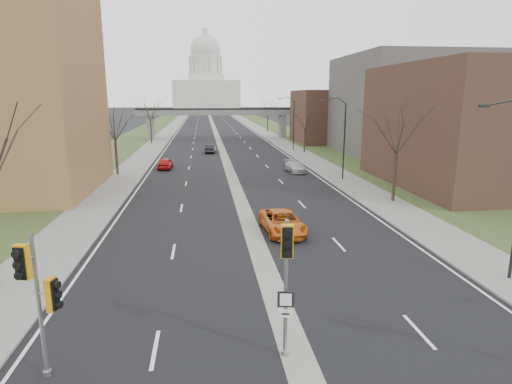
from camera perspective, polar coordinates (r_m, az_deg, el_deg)
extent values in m
plane|color=black|center=(15.30, 6.43, -23.02)|extent=(700.00, 700.00, 0.00)
cube|color=black|center=(162.33, -5.98, 9.45)|extent=(20.00, 600.00, 0.01)
cube|color=gray|center=(162.33, -5.98, 9.45)|extent=(1.20, 600.00, 0.02)
cube|color=gray|center=(163.00, -1.70, 9.55)|extent=(4.00, 600.00, 0.12)
cube|color=gray|center=(162.55, -10.27, 9.34)|extent=(4.00, 600.00, 0.12)
cube|color=#30431F|center=(163.66, 0.42, 9.56)|extent=(8.00, 600.00, 0.10)
cube|color=#30431F|center=(162.99, -12.40, 9.26)|extent=(8.00, 600.00, 0.10)
cube|color=#4F3225|center=(48.43, 27.28, 7.83)|extent=(16.00, 20.00, 12.00)
cube|color=#57544F|center=(71.21, 19.24, 10.84)|extent=(18.00, 22.00, 15.00)
cube|color=#4F3225|center=(85.89, 10.14, 9.86)|extent=(14.00, 14.00, 10.00)
cube|color=slate|center=(92.93, -13.88, 8.35)|extent=(1.20, 2.50, 5.00)
cube|color=slate|center=(93.85, 3.55, 8.72)|extent=(1.20, 2.50, 5.00)
cube|color=slate|center=(92.17, -5.16, 10.49)|extent=(34.00, 3.00, 1.00)
cube|color=black|center=(92.15, -5.17, 10.93)|extent=(34.00, 0.15, 0.50)
cube|color=silver|center=(332.07, -6.62, 12.77)|extent=(48.00, 42.00, 20.00)
cube|color=silver|center=(332.33, -6.68, 14.84)|extent=(26.00, 26.00, 5.00)
cylinder|color=silver|center=(332.81, -6.72, 16.39)|extent=(22.00, 22.00, 14.00)
sphere|color=silver|center=(333.72, -6.77, 18.27)|extent=(22.00, 22.00, 22.00)
cylinder|color=silver|center=(335.05, -6.82, 20.23)|extent=(3.60, 3.60, 4.50)
cube|color=black|center=(22.00, 28.31, 10.05)|extent=(0.45, 0.18, 0.14)
cylinder|color=black|center=(46.74, 11.67, 6.53)|extent=(0.16, 0.16, 8.00)
cube|color=black|center=(45.82, 9.13, 11.96)|extent=(0.45, 0.18, 0.14)
cylinder|color=black|center=(71.78, 5.04, 8.79)|extent=(0.16, 0.16, 8.00)
cube|color=black|center=(71.18, 3.26, 12.29)|extent=(0.45, 0.18, 0.14)
cylinder|color=#382B21|center=(51.50, -18.10, 4.32)|extent=(0.28, 0.28, 3.75)
cylinder|color=#382B21|center=(84.91, -13.82, 7.80)|extent=(0.28, 0.28, 4.25)
cylinder|color=#382B21|center=(38.26, 17.98, 1.82)|extent=(0.28, 0.28, 4.00)
cylinder|color=#382B21|center=(69.31, 6.50, 6.76)|extent=(0.28, 0.28, 3.50)
cylinder|color=#382B21|center=(108.46, 1.56, 9.14)|extent=(0.28, 0.28, 4.25)
cylinder|color=gray|center=(15.46, -26.92, -13.52)|extent=(0.13, 0.13, 4.89)
cylinder|color=gray|center=(16.58, -26.05, -20.87)|extent=(0.26, 0.26, 0.19)
cube|color=#C4820B|center=(14.48, -28.66, -8.20)|extent=(0.48, 0.47, 1.08)
cube|color=#C4820B|center=(15.01, -25.60, -12.20)|extent=(0.47, 0.48, 1.08)
cylinder|color=gray|center=(14.90, 4.00, -12.91)|extent=(0.13, 0.13, 4.97)
cylinder|color=gray|center=(16.07, 3.86, -20.61)|extent=(0.27, 0.27, 0.19)
cube|color=#C4820B|center=(13.73, 4.18, -6.57)|extent=(0.46, 0.44, 1.10)
cube|color=black|center=(15.02, 3.98, -13.90)|extent=(0.57, 0.13, 0.57)
cube|color=silver|center=(15.27, 3.95, -15.66)|extent=(0.43, 0.11, 0.29)
imported|color=red|center=(54.82, -12.01, 3.79)|extent=(1.77, 4.23, 1.43)
imported|color=black|center=(69.38, -6.09, 5.78)|extent=(1.87, 4.26, 1.36)
imported|color=#C65D15|center=(28.57, 3.53, -4.00)|extent=(2.76, 5.38, 1.45)
imported|color=#A5A6AC|center=(51.50, 5.20, 3.37)|extent=(2.26, 4.56, 1.27)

